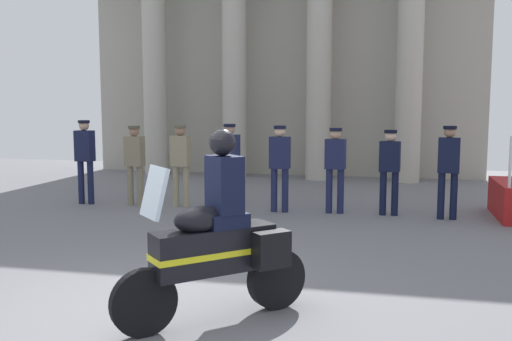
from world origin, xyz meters
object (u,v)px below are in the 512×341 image
Objects in this scene: officer_in_row_1 at (135,159)px; officer_in_row_4 at (280,161)px; officer_in_row_3 at (230,159)px; motorcycle_with_rider at (220,242)px; officer_in_row_2 at (181,159)px; officer_in_row_7 at (449,165)px; officer_in_row_6 at (390,165)px; officer_in_row_5 at (335,163)px; officer_in_row_0 at (85,155)px.

officer_in_row_1 is 3.06m from officer_in_row_4.
officer_in_row_3 is 0.90× the size of motorcycle_with_rider.
officer_in_row_7 reaches higher than officer_in_row_2.
officer_in_row_4 is 1.04× the size of officer_in_row_6.
officer_in_row_1 is at bearing 5.54° from officer_in_row_4.
motorcycle_with_rider is (0.49, -5.74, -0.20)m from officer_in_row_4.
officer_in_row_4 is 0.89× the size of motorcycle_with_rider.
officer_in_row_7 is 0.90× the size of motorcycle_with_rider.
motorcycle_with_rider reaches higher than officer_in_row_1.
motorcycle_with_rider reaches higher than officer_in_row_5.
officer_in_row_1 is 1.02× the size of officer_in_row_6.
officer_in_row_5 is at bearing -139.20° from motorcycle_with_rider.
officer_in_row_2 reaches higher than officer_in_row_1.
officer_in_row_0 is at bearing 7.70° from officer_in_row_5.
officer_in_row_2 is 1.05m from officer_in_row_3.
officer_in_row_1 is 0.98× the size of officer_in_row_4.
officer_in_row_1 is at bearing 11.77° from officer_in_row_2.
officer_in_row_2 is 0.98× the size of officer_in_row_7.
officer_in_row_6 is at bearing -172.30° from officer_in_row_0.
motorcycle_with_rider is at bearing 110.91° from officer_in_row_3.
motorcycle_with_rider is at bearing 90.63° from officer_in_row_5.
officer_in_row_3 reaches higher than officer_in_row_5.
officer_in_row_4 is at bearing -173.47° from officer_in_row_0.
motorcycle_with_rider is (1.53, -5.85, -0.22)m from officer_in_row_3.
officer_in_row_4 is at bearing 10.03° from officer_in_row_6.
officer_in_row_7 is (6.19, -0.06, 0.04)m from officer_in_row_1.
officer_in_row_6 is 6.09m from motorcycle_with_rider.
officer_in_row_7 is at bearing 177.56° from officer_in_row_6.
officer_in_row_1 is (1.10, 0.06, -0.07)m from officer_in_row_0.
officer_in_row_7 is at bearing -173.76° from officer_in_row_0.
officer_in_row_5 is at bearing -167.78° from officer_in_row_4.
officer_in_row_1 is 6.78m from motorcycle_with_rider.
officer_in_row_1 is 0.96× the size of officer_in_row_7.
officer_in_row_5 is at bearing -172.73° from officer_in_row_1.
officer_in_row_7 is (5.22, -0.16, 0.02)m from officer_in_row_2.
officer_in_row_3 is 1.00× the size of officer_in_row_7.
officer_in_row_7 reaches higher than officer_in_row_3.
officer_in_row_4 is (3.06, -0.04, 0.02)m from officer_in_row_1.
officer_in_row_7 is at bearing -174.16° from officer_in_row_4.
officer_in_row_3 is 1.05× the size of officer_in_row_6.
officer_in_row_5 is (2.11, 0.00, -0.03)m from officer_in_row_3.
officer_in_row_4 is 3.13m from officer_in_row_7.
officer_in_row_0 is at bearing 6.24° from officer_in_row_7.
motorcycle_with_rider is (2.57, -5.87, -0.20)m from officer_in_row_2.
officer_in_row_2 is 1.02× the size of officer_in_row_5.
officer_in_row_5 is at bearing -172.30° from officer_in_row_0.
officer_in_row_0 reaches higher than officer_in_row_5.
officer_in_row_6 is (6.24, 0.16, -0.08)m from officer_in_row_0.
officer_in_row_6 is (4.17, 0.00, -0.03)m from officer_in_row_2.
officer_in_row_0 is 1.09× the size of officer_in_row_6.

